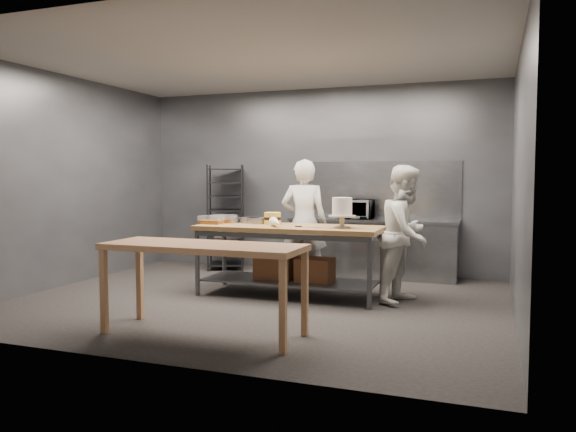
# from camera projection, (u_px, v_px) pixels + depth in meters

# --- Properties ---
(ground) EXTENTS (6.00, 6.00, 0.00)m
(ground) POSITION_uv_depth(u_px,v_px,m) (258.00, 300.00, 7.06)
(ground) COLOR black
(ground) RESTS_ON ground
(back_wall) EXTENTS (6.00, 0.04, 3.00)m
(back_wall) POSITION_uv_depth(u_px,v_px,m) (317.00, 180.00, 9.29)
(back_wall) COLOR #4C4F54
(back_wall) RESTS_ON ground
(work_table) EXTENTS (2.40, 0.90, 0.92)m
(work_table) POSITION_uv_depth(u_px,v_px,m) (290.00, 252.00, 7.29)
(work_table) COLOR #906039
(work_table) RESTS_ON ground
(near_counter) EXTENTS (2.00, 0.70, 0.90)m
(near_counter) POSITION_uv_depth(u_px,v_px,m) (203.00, 253.00, 5.48)
(near_counter) COLOR #97653E
(near_counter) RESTS_ON ground
(back_counter) EXTENTS (2.60, 0.60, 0.90)m
(back_counter) POSITION_uv_depth(u_px,v_px,m) (372.00, 248.00, 8.72)
(back_counter) COLOR slate
(back_counter) RESTS_ON ground
(splashback_panel) EXTENTS (2.60, 0.02, 0.90)m
(splashback_panel) POSITION_uv_depth(u_px,v_px,m) (377.00, 190.00, 8.94)
(splashback_panel) COLOR slate
(splashback_panel) RESTS_ON back_counter
(speed_rack) EXTENTS (0.81, 0.84, 1.75)m
(speed_rack) POSITION_uv_depth(u_px,v_px,m) (226.00, 218.00, 9.48)
(speed_rack) COLOR black
(speed_rack) RESTS_ON ground
(chef_behind) EXTENTS (0.70, 0.51, 1.80)m
(chef_behind) POSITION_uv_depth(u_px,v_px,m) (304.00, 223.00, 7.93)
(chef_behind) COLOR silver
(chef_behind) RESTS_ON ground
(chef_right) EXTENTS (0.85, 0.97, 1.70)m
(chef_right) POSITION_uv_depth(u_px,v_px,m) (406.00, 234.00, 6.93)
(chef_right) COLOR silver
(chef_right) RESTS_ON ground
(microwave) EXTENTS (0.54, 0.37, 0.30)m
(microwave) POSITION_uv_depth(u_px,v_px,m) (355.00, 209.00, 8.78)
(microwave) COLOR black
(microwave) RESTS_ON back_counter
(frosted_cake_stand) EXTENTS (0.34, 0.34, 0.38)m
(frosted_cake_stand) POSITION_uv_depth(u_px,v_px,m) (342.00, 209.00, 6.92)
(frosted_cake_stand) COLOR #B6AA92
(frosted_cake_stand) RESTS_ON work_table
(layer_cake) EXTENTS (0.22, 0.22, 0.16)m
(layer_cake) POSITION_uv_depth(u_px,v_px,m) (273.00, 218.00, 7.47)
(layer_cake) COLOR #F3D44D
(layer_cake) RESTS_ON work_table
(cake_pans) EXTENTS (0.67, 0.32, 0.07)m
(cake_pans) POSITION_uv_depth(u_px,v_px,m) (247.00, 220.00, 7.70)
(cake_pans) COLOR gray
(cake_pans) RESTS_ON work_table
(piping_bag) EXTENTS (0.31, 0.38, 0.12)m
(piping_bag) POSITION_uv_depth(u_px,v_px,m) (276.00, 223.00, 7.02)
(piping_bag) COLOR white
(piping_bag) RESTS_ON work_table
(offset_spatula) EXTENTS (0.36, 0.02, 0.02)m
(offset_spatula) POSITION_uv_depth(u_px,v_px,m) (305.00, 227.00, 7.04)
(offset_spatula) COLOR slate
(offset_spatula) RESTS_ON work_table
(pastry_clamshells) EXTENTS (0.38, 0.44, 0.11)m
(pastry_clamshells) POSITION_uv_depth(u_px,v_px,m) (218.00, 219.00, 7.65)
(pastry_clamshells) COLOR #91531D
(pastry_clamshells) RESTS_ON work_table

